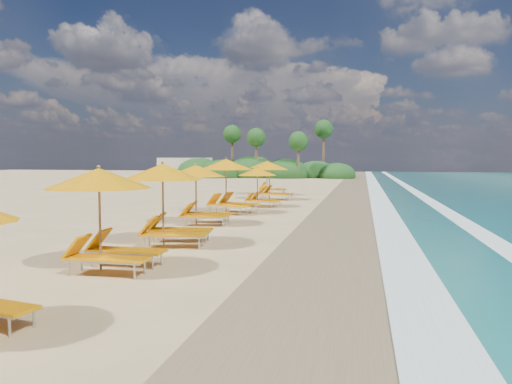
# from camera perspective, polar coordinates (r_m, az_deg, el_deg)

# --- Properties ---
(ground) EXTENTS (160.00, 160.00, 0.00)m
(ground) POSITION_cam_1_polar(r_m,az_deg,el_deg) (20.21, 0.00, -3.40)
(ground) COLOR tan
(ground) RESTS_ON ground
(wet_sand) EXTENTS (4.00, 160.00, 0.01)m
(wet_sand) POSITION_cam_1_polar(r_m,az_deg,el_deg) (19.72, 11.43, -3.65)
(wet_sand) COLOR #86714F
(wet_sand) RESTS_ON ground
(surf_foam) EXTENTS (4.00, 160.00, 0.01)m
(surf_foam) POSITION_cam_1_polar(r_m,az_deg,el_deg) (19.84, 19.27, -3.68)
(surf_foam) COLOR white
(surf_foam) RESTS_ON ground
(station_1) EXTENTS (2.68, 2.48, 2.46)m
(station_1) POSITION_cam_1_polar(r_m,az_deg,el_deg) (11.52, -17.58, -2.28)
(station_1) COLOR olive
(station_1) RESTS_ON ground
(station_2) EXTENTS (2.99, 2.85, 2.54)m
(station_2) POSITION_cam_1_polar(r_m,az_deg,el_deg) (14.49, -10.45, -0.74)
(station_2) COLOR olive
(station_2) RESTS_ON ground
(station_3) EXTENTS (2.85, 2.70, 2.44)m
(station_3) POSITION_cam_1_polar(r_m,az_deg,el_deg) (18.90, -6.72, 0.23)
(station_3) COLOR olive
(station_3) RESTS_ON ground
(station_4) EXTENTS (3.40, 3.32, 2.68)m
(station_4) POSITION_cam_1_polar(r_m,az_deg,el_deg) (22.69, -3.21, 1.22)
(station_4) COLOR olive
(station_4) RESTS_ON ground
(station_5) EXTENTS (2.64, 2.53, 2.19)m
(station_5) POSITION_cam_1_polar(r_m,az_deg,el_deg) (25.73, 0.51, 0.93)
(station_5) COLOR olive
(station_5) RESTS_ON ground
(station_6) EXTENTS (3.00, 2.88, 2.47)m
(station_6) POSITION_cam_1_polar(r_m,az_deg,el_deg) (30.18, 1.98, 1.69)
(station_6) COLOR olive
(station_6) RESTS_ON ground
(station_7) EXTENTS (3.20, 3.11, 2.53)m
(station_7) POSITION_cam_1_polar(r_m,az_deg,el_deg) (34.42, 1.67, 2.03)
(station_7) COLOR olive
(station_7) RESTS_ON ground
(treeline) EXTENTS (25.80, 8.80, 9.74)m
(treeline) POSITION_cam_1_polar(r_m,az_deg,el_deg) (66.65, 0.36, 2.62)
(treeline) COLOR #163D14
(treeline) RESTS_ON ground
(beach_building) EXTENTS (7.00, 5.00, 2.80)m
(beach_building) POSITION_cam_1_polar(r_m,az_deg,el_deg) (72.55, -8.57, 3.01)
(beach_building) COLOR beige
(beach_building) RESTS_ON ground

